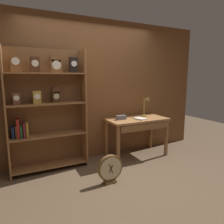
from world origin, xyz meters
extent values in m
plane|color=brown|center=(0.00, 0.00, 0.00)|extent=(10.00, 10.00, 0.00)
cube|color=brown|center=(0.00, 1.33, 1.30)|extent=(4.80, 0.05, 2.60)
cube|color=brown|center=(-1.46, 1.07, 1.00)|extent=(0.02, 0.32, 2.00)
cube|color=brown|center=(-0.25, 1.07, 1.00)|extent=(0.03, 0.32, 2.00)
cube|color=brown|center=(-0.85, 1.23, 1.00)|extent=(1.23, 0.01, 2.00)
cube|color=brown|center=(-0.85, 1.07, 0.08)|extent=(1.18, 0.31, 0.02)
cube|color=brown|center=(-0.85, 1.07, 0.60)|extent=(1.18, 0.31, 0.02)
cube|color=brown|center=(-0.85, 1.07, 1.12)|extent=(1.18, 0.31, 0.02)
cube|color=brown|center=(-0.85, 1.07, 1.60)|extent=(1.18, 0.31, 0.02)
cube|color=brown|center=(-1.27, 1.09, 1.75)|extent=(0.14, 0.10, 0.27)
cylinder|color=silver|center=(-1.27, 1.04, 1.77)|extent=(0.11, 0.01, 0.11)
cube|color=brown|center=(-1.30, 1.06, 1.22)|extent=(0.10, 0.11, 0.18)
cylinder|color=silver|center=(-1.30, 1.00, 1.24)|extent=(0.08, 0.01, 0.08)
cube|color=#472816|center=(-1.00, 1.08, 1.73)|extent=(0.13, 0.08, 0.24)
cylinder|color=silver|center=(-1.00, 1.03, 1.75)|extent=(0.10, 0.01, 0.10)
cube|color=#B28C38|center=(-1.01, 1.05, 1.23)|extent=(0.12, 0.10, 0.20)
cylinder|color=silver|center=(-1.01, 1.00, 1.25)|extent=(0.09, 0.01, 0.09)
cube|color=brown|center=(-0.69, 1.05, 1.71)|extent=(0.18, 0.10, 0.20)
cylinder|color=brown|center=(-0.69, 1.05, 1.84)|extent=(0.18, 0.10, 0.18)
cylinder|color=silver|center=(-0.69, 1.00, 1.73)|extent=(0.14, 0.01, 0.14)
cube|color=#472816|center=(-0.71, 1.09, 1.22)|extent=(0.12, 0.09, 0.18)
cylinder|color=#472816|center=(-0.71, 1.09, 1.34)|extent=(0.12, 0.09, 0.12)
cylinder|color=#C6B78C|center=(-0.71, 1.04, 1.23)|extent=(0.09, 0.01, 0.09)
cube|color=black|center=(-0.41, 1.06, 1.74)|extent=(0.12, 0.10, 0.25)
cylinder|color=white|center=(-0.41, 1.01, 1.76)|extent=(0.09, 0.01, 0.09)
cube|color=#19234C|center=(-1.38, 1.09, 0.70)|extent=(0.04, 0.14, 0.18)
cube|color=brown|center=(-1.34, 1.09, 0.71)|extent=(0.02, 0.14, 0.19)
cube|color=maroon|center=(-1.31, 1.08, 0.76)|extent=(0.04, 0.15, 0.30)
cube|color=#236638|center=(-1.27, 1.06, 0.71)|extent=(0.02, 0.15, 0.19)
cube|color=maroon|center=(-1.22, 1.05, 0.73)|extent=(0.03, 0.14, 0.23)
cube|color=#B78C2D|center=(-1.18, 1.08, 0.73)|extent=(0.03, 0.15, 0.23)
cube|color=#9E6B3D|center=(0.79, 0.97, 0.73)|extent=(1.17, 0.60, 0.04)
cube|color=olive|center=(0.25, 0.71, 0.36)|extent=(0.05, 0.05, 0.71)
cube|color=olive|center=(1.32, 0.71, 0.36)|extent=(0.05, 0.05, 0.71)
cube|color=olive|center=(0.25, 1.22, 0.36)|extent=(0.05, 0.05, 0.71)
cube|color=olive|center=(1.32, 1.22, 0.36)|extent=(0.05, 0.05, 0.71)
cube|color=brown|center=(0.79, 0.68, 0.64)|extent=(1.00, 0.03, 0.12)
cylinder|color=olive|center=(1.04, 1.10, 0.76)|extent=(0.14, 0.14, 0.02)
cylinder|color=olive|center=(1.04, 1.10, 0.95)|extent=(0.02, 0.02, 0.35)
cone|color=olive|center=(1.10, 1.05, 1.12)|extent=(0.12, 0.14, 0.11)
cube|color=#595960|center=(0.46, 1.00, 0.79)|extent=(0.18, 0.10, 0.08)
cube|color=silver|center=(0.80, 0.86, 0.77)|extent=(0.21, 0.25, 0.02)
cube|color=brown|center=(-0.14, 0.23, 0.02)|extent=(0.17, 0.11, 0.04)
cylinder|color=brown|center=(-0.14, 0.23, 0.23)|extent=(0.39, 0.06, 0.39)
cylinder|color=#C6B78C|center=(-0.14, 0.19, 0.23)|extent=(0.33, 0.01, 0.33)
cube|color=black|center=(-0.14, 0.19, 0.23)|extent=(0.06, 0.01, 0.11)
cube|color=black|center=(-0.14, 0.19, 0.23)|extent=(0.07, 0.01, 0.15)
camera|label=1|loc=(-1.34, -2.30, 1.54)|focal=32.68mm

